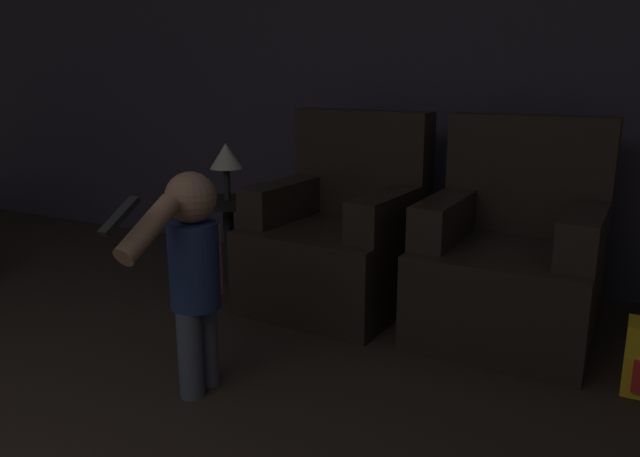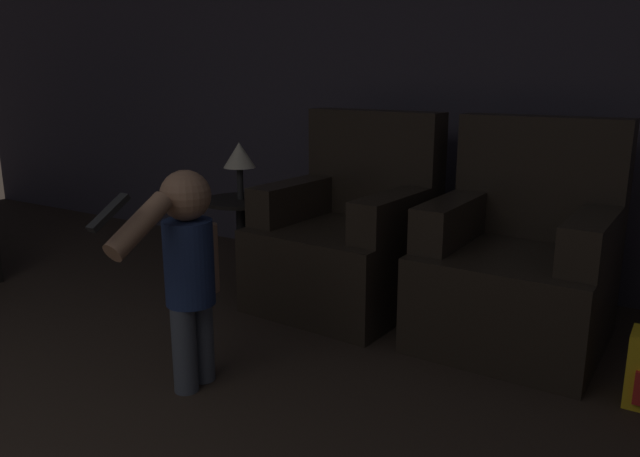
{
  "view_description": "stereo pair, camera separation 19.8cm",
  "coord_description": "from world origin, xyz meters",
  "px_view_note": "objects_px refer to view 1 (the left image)",
  "views": [
    {
      "loc": [
        1.4,
        0.93,
        1.19
      ],
      "look_at": [
        0.22,
        3.19,
        0.55
      ],
      "focal_mm": 35.0,
      "sensor_mm": 36.0,
      "label": 1
    },
    {
      "loc": [
        1.57,
        1.03,
        1.19
      ],
      "look_at": [
        0.22,
        3.19,
        0.55
      ],
      "focal_mm": 35.0,
      "sensor_mm": 36.0,
      "label": 2
    }
  ],
  "objects_px": {
    "lamp": "(226,157)",
    "armchair_left": "(339,239)",
    "person_toddler": "(193,266)",
    "armchair_right": "(511,262)"
  },
  "relations": [
    {
      "from": "armchair_left",
      "to": "person_toddler",
      "type": "distance_m",
      "value": 1.14
    },
    {
      "from": "armchair_right",
      "to": "person_toddler",
      "type": "xyz_separation_m",
      "value": [
        -0.94,
        -1.13,
        0.16
      ]
    },
    {
      "from": "armchair_right",
      "to": "person_toddler",
      "type": "height_order",
      "value": "armchair_right"
    },
    {
      "from": "person_toddler",
      "to": "lamp",
      "type": "bearing_deg",
      "value": 26.22
    },
    {
      "from": "armchair_left",
      "to": "lamp",
      "type": "distance_m",
      "value": 0.78
    },
    {
      "from": "lamp",
      "to": "person_toddler",
      "type": "bearing_deg",
      "value": -60.28
    },
    {
      "from": "person_toddler",
      "to": "lamp",
      "type": "relative_size",
      "value": 2.66
    },
    {
      "from": "lamp",
      "to": "armchair_left",
      "type": "bearing_deg",
      "value": 5.06
    },
    {
      "from": "armchair_left",
      "to": "armchair_right",
      "type": "xyz_separation_m",
      "value": [
        0.88,
        0.0,
        0.0
      ]
    },
    {
      "from": "armchair_left",
      "to": "person_toddler",
      "type": "relative_size",
      "value": 1.17
    }
  ]
}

